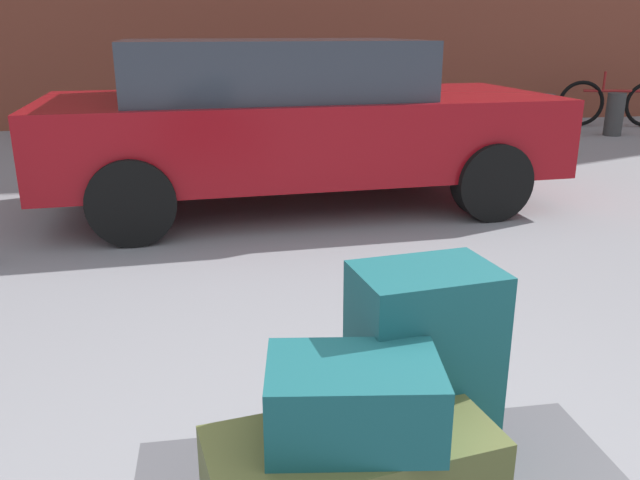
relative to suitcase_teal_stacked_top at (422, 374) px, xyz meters
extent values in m
cube|color=#144C51|center=(0.00, 0.00, 0.00)|extent=(0.39, 0.30, 0.60)
cube|color=#144C51|center=(-0.24, -0.24, 0.09)|extent=(0.41, 0.30, 0.18)
cube|color=maroon|center=(0.24, 4.16, 0.00)|extent=(4.41, 2.08, 0.64)
cube|color=#2D333D|center=(-0.01, 4.15, 0.55)|extent=(2.51, 1.74, 0.46)
cylinder|color=black|center=(1.60, 5.10, -0.32)|extent=(0.65, 0.26, 0.64)
cylinder|color=black|center=(1.71, 3.41, -0.32)|extent=(0.65, 0.26, 0.64)
cylinder|color=black|center=(-1.24, 4.92, -0.32)|extent=(0.65, 0.26, 0.64)
cylinder|color=black|center=(-1.12, 3.22, -0.32)|extent=(0.65, 0.26, 0.64)
torus|color=black|center=(5.34, 8.27, -0.28)|extent=(0.71, 0.24, 0.72)
cylinder|color=maroon|center=(5.84, 8.14, -0.08)|extent=(0.98, 0.30, 0.04)
cylinder|color=maroon|center=(5.65, 8.19, 0.07)|extent=(0.05, 0.05, 0.30)
cylinder|color=#383838|center=(2.81, 7.29, -0.33)|extent=(0.26, 0.26, 0.62)
cylinder|color=#383838|center=(4.19, 7.29, -0.33)|extent=(0.26, 0.26, 0.62)
cylinder|color=#383838|center=(5.31, 7.29, -0.33)|extent=(0.26, 0.26, 0.62)
camera|label=1|loc=(-0.51, -1.45, 0.87)|focal=36.26mm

